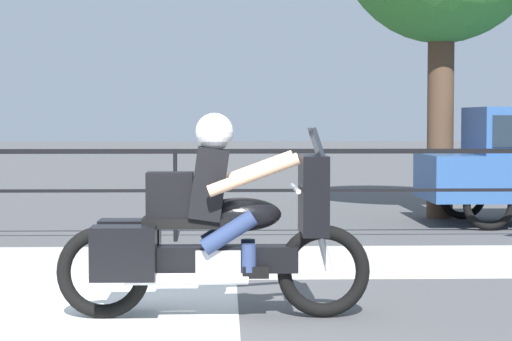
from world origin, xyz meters
TOP-DOWN VIEW (x-y plane):
  - ground_plane at (0.00, 0.00)m, footprint 120.00×120.00m
  - sidewalk_band at (0.00, 3.40)m, footprint 44.00×2.40m
  - crosswalk_band at (-0.83, -0.20)m, footprint 3.11×6.00m
  - fence_railing at (0.00, 5.18)m, footprint 36.00×0.05m
  - motorcycle at (0.51, 0.38)m, footprint 2.41×0.76m

SIDE VIEW (x-z plane):
  - ground_plane at x=0.00m, z-range 0.00..0.00m
  - crosswalk_band at x=-0.83m, z-range 0.00..0.01m
  - sidewalk_band at x=0.00m, z-range 0.00..0.01m
  - motorcycle at x=0.51m, z-range -0.09..1.49m
  - fence_railing at x=0.00m, z-range 0.33..1.49m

